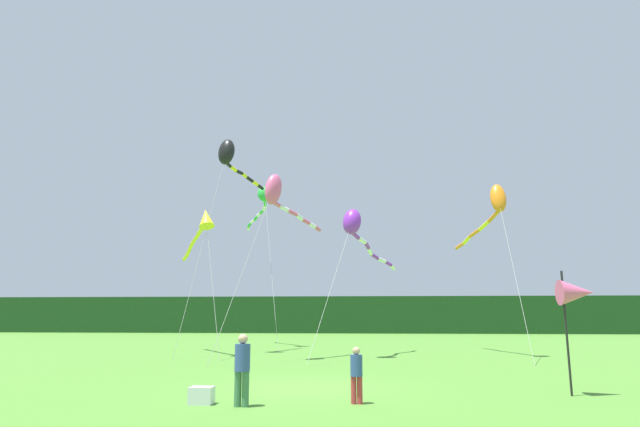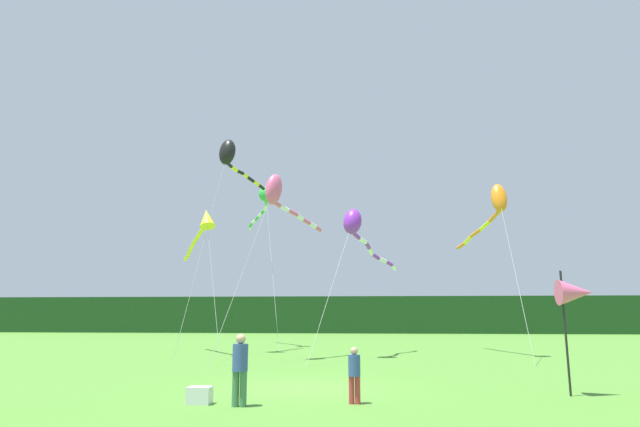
# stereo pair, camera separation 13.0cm
# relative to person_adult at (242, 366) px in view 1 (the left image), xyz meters

# --- Properties ---
(ground_plane) EXTENTS (120.00, 120.00, 0.00)m
(ground_plane) POSITION_rel_person_adult_xyz_m (1.02, 3.36, -0.93)
(ground_plane) COLOR #4C842D
(distant_treeline) EXTENTS (108.00, 2.46, 4.08)m
(distant_treeline) POSITION_rel_person_adult_xyz_m (1.02, 48.36, 1.11)
(distant_treeline) COLOR #193D19
(distant_treeline) RESTS_ON ground
(person_adult) EXTENTS (0.36, 0.36, 1.66)m
(person_adult) POSITION_rel_person_adult_xyz_m (0.00, 0.00, 0.00)
(person_adult) COLOR #3F724C
(person_adult) RESTS_ON ground
(person_child) EXTENTS (0.29, 0.29, 1.33)m
(person_child) POSITION_rel_person_adult_xyz_m (2.68, 0.63, -0.18)
(person_child) COLOR #B23338
(person_child) RESTS_ON ground
(cooler_box) EXTENTS (0.56, 0.41, 0.40)m
(cooler_box) POSITION_rel_person_adult_xyz_m (-1.04, 0.28, -0.72)
(cooler_box) COLOR silver
(cooler_box) RESTS_ON ground
(banner_flag_pole) EXTENTS (0.90, 0.70, 3.29)m
(banner_flag_pole) POSITION_rel_person_adult_xyz_m (8.64, 2.39, 1.74)
(banner_flag_pole) COLOR black
(banner_flag_pole) RESTS_ON ground
(kite_green) EXTENTS (4.20, 9.83, 10.74)m
(kite_green) POSITION_rel_person_adult_xyz_m (-4.03, 22.30, 8.92)
(kite_green) COLOR #B2B2B2
(kite_green) RESTS_ON ground
(kite_orange) EXTENTS (1.67, 10.74, 8.93)m
(kite_orange) POSITION_rel_person_adult_xyz_m (9.72, 15.70, 6.78)
(kite_orange) COLOR #B2B2B2
(kite_orange) RESTS_ON ground
(kite_purple) EXTENTS (4.30, 9.20, 7.55)m
(kite_purple) POSITION_rel_person_adult_xyz_m (2.46, 14.22, 5.59)
(kite_purple) COLOR #B2B2B2
(kite_purple) RESTS_ON ground
(kite_yellow) EXTENTS (4.59, 7.38, 7.74)m
(kite_yellow) POSITION_rel_person_adult_xyz_m (-5.80, 14.74, 5.91)
(kite_yellow) COLOR #B2B2B2
(kite_yellow) RESTS_ON ground
(kite_black) EXTENTS (2.95, 7.01, 12.24)m
(kite_black) POSITION_rel_person_adult_xyz_m (-4.96, 16.41, 10.33)
(kite_black) COLOR #B2B2B2
(kite_black) RESTS_ON ground
(kite_rainbow) EXTENTS (4.16, 6.26, 9.04)m
(kite_rainbow) POSITION_rel_person_adult_xyz_m (-1.39, 12.44, 7.05)
(kite_rainbow) COLOR #B2B2B2
(kite_rainbow) RESTS_ON ground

